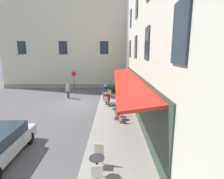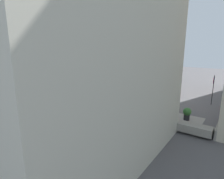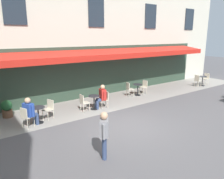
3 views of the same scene
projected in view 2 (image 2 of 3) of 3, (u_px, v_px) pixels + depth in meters
name	position (u px, v px, depth m)	size (l,w,h in m)	color
ground_plane	(132.00, 97.00, 18.07)	(70.00, 70.00, 0.00)	#565456
sidewalk_cafe_terrace	(85.00, 100.00, 17.26)	(20.50, 3.20, 0.01)	gray
cafe_building_facade	(3.00, 4.00, 11.23)	(20.00, 10.70, 15.00)	beige
back_alley_steps	(190.00, 128.00, 10.60)	(2.40, 1.75, 0.60)	gray
cafe_table_near_entrance	(117.00, 99.00, 15.85)	(0.60, 0.60, 0.75)	black
cafe_chair_cream_by_window	(112.00, 96.00, 16.30)	(0.48, 0.48, 0.91)	beige
cafe_chair_cream_kerbside	(123.00, 99.00, 15.46)	(0.41, 0.41, 0.91)	beige
cafe_table_mid_terrace	(149.00, 104.00, 14.24)	(0.60, 0.60, 0.75)	black
cafe_chair_cream_corner_right	(157.00, 104.00, 14.09)	(0.52, 0.52, 0.91)	beige
cafe_chair_cream_facing_street	(141.00, 103.00, 14.39)	(0.52, 0.52, 0.91)	beige
cafe_table_streetside	(80.00, 94.00, 17.47)	(0.60, 0.60, 0.75)	black
cafe_chair_cream_corner_left	(84.00, 95.00, 16.99)	(0.48, 0.48, 0.91)	beige
cafe_chair_cream_under_awning	(75.00, 92.00, 17.77)	(0.44, 0.44, 0.91)	beige
cafe_table_far_end	(50.00, 85.00, 21.65)	(0.60, 0.60, 0.75)	black
cafe_chair_cream_back_row	(46.00, 84.00, 21.95)	(0.44, 0.44, 0.91)	beige
cafe_chair_cream_near_door	(53.00, 85.00, 21.26)	(0.42, 0.42, 0.91)	beige
seated_patron_in_blue	(154.00, 102.00, 14.10)	(0.63, 0.62, 1.30)	navy
seated_companion_in_red	(113.00, 95.00, 16.11)	(0.60, 0.65, 1.30)	navy
walking_pedestrian_in_grey	(160.00, 89.00, 17.84)	(0.47, 0.54, 1.56)	navy
no_parking_sign	(213.00, 85.00, 15.29)	(0.13, 0.58, 2.60)	black
potted_plant_under_sign	(174.00, 112.00, 12.38)	(0.64, 0.64, 0.99)	#2D2D33
potted_plant_by_steps	(152.00, 113.00, 12.41)	(0.52, 0.52, 0.85)	brown
potted_plant_entrance_right	(187.00, 113.00, 12.27)	(0.54, 0.54, 0.87)	#2D2D33
potted_plant_mid_terrace	(171.00, 114.00, 11.75)	(0.47, 0.47, 1.23)	#4C4C51
parked_car_silver	(83.00, 79.00, 24.57)	(4.34, 1.90, 1.33)	#B7B7BC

